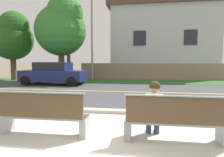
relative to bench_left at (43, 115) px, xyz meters
name	(u,v)px	position (x,y,z in m)	size (l,w,h in m)	color
ground_plane	(128,88)	(1.40, 7.67, -0.46)	(140.00, 140.00, 0.00)	#665B4C
sidewalk_pavement	(106,138)	(1.40, 0.07, -0.46)	(44.00, 3.60, 0.01)	beige
curb_edge	(117,112)	(1.40, 2.02, -0.41)	(44.00, 0.30, 0.11)	#ADA89E
street_asphalt	(126,92)	(1.40, 6.17, -0.46)	(52.00, 8.00, 0.01)	#424247
road_centre_line	(126,92)	(1.40, 6.17, -0.45)	(48.00, 0.14, 0.01)	#E0CC4C
far_verge_grass	(131,81)	(1.40, 11.17, -0.46)	(48.00, 2.80, 0.02)	#2D6026
bench_left	(43,115)	(0.00, 0.00, 0.00)	(2.01, 0.48, 1.01)	#9EA0A8
bench_right	(175,121)	(2.80, 0.00, 0.00)	(2.01, 0.48, 1.01)	#9EA0A8
seated_person_white	(154,108)	(2.41, 0.17, 0.21)	(0.52, 0.68, 1.25)	#333D56
car_navy_near	(54,72)	(-3.78, 8.57, 0.39)	(4.30, 1.86, 1.54)	navy
streetlamp	(93,29)	(-1.60, 10.97, 3.66)	(0.24, 2.10, 7.22)	gray
shade_tree_far_left	(13,36)	(-8.35, 10.85, 3.17)	(3.40, 3.40, 5.60)	brown
shade_tree_left	(62,27)	(-4.09, 10.89, 3.86)	(4.03, 4.03, 6.65)	brown
palm_tree_tall	(67,3)	(-4.08, 12.22, 6.09)	(2.09, 1.98, 8.17)	brown
garden_wall	(152,71)	(3.18, 13.56, 0.24)	(13.00, 0.36, 1.40)	gray
house_across_street	(161,41)	(4.18, 16.76, 3.17)	(10.32, 6.91, 7.18)	#B7BCC1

